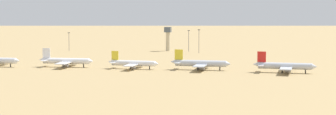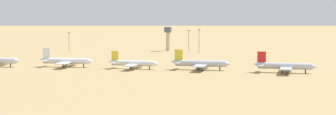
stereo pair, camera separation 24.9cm
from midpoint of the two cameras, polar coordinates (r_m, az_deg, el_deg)
ground at (r=329.57m, az=-3.61°, el=-1.10°), size 4000.00×4000.00×0.00m
ridge_far_west at (r=1561.85m, az=-12.31°, el=5.67°), size 457.98×418.70×100.26m
ridge_west at (r=1515.49m, az=-0.53°, el=5.21°), size 458.88×425.55×68.79m
parked_jet_white_1 at (r=341.38m, az=-10.21°, el=-0.34°), size 33.53×28.11×11.09m
parked_jet_yellow_2 at (r=326.78m, az=-3.56°, el=-0.57°), size 30.67×25.86×10.13m
parked_jet_yellow_3 at (r=321.51m, az=3.20°, el=-0.59°), size 34.51×28.93×11.42m
parked_jet_red_4 at (r=313.79m, az=11.53°, el=-0.84°), size 34.32×28.86×11.34m
control_tower at (r=453.51m, az=-0.03°, el=2.12°), size 5.20×5.20×19.07m
light_pole_west at (r=447.56m, az=2.07°, el=1.82°), size 1.80×0.50×16.74m
light_pole_mid at (r=433.56m, az=3.09°, el=1.79°), size 1.80×0.50×17.96m
light_pole_east at (r=461.34m, az=-9.89°, el=1.72°), size 1.80×0.50×14.70m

